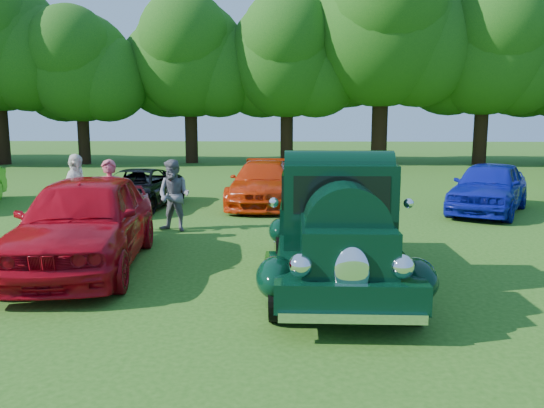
{
  "coord_description": "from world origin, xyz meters",
  "views": [
    {
      "loc": [
        0.78,
        -7.89,
        2.66
      ],
      "look_at": [
        0.39,
        1.93,
        1.1
      ],
      "focal_mm": 35.0,
      "sensor_mm": 36.0,
      "label": 1
    }
  ],
  "objects_px": {
    "red_convertible": "(85,221)",
    "hero_pickup": "(336,231)",
    "spectator_pink": "(111,201)",
    "spectator_grey": "(174,196)",
    "spectator_white": "(77,196)",
    "back_car_blue": "(489,187)",
    "back_car_black": "(136,189)",
    "back_car_orange": "(263,183)"
  },
  "relations": [
    {
      "from": "red_convertible",
      "to": "hero_pickup",
      "type": "bearing_deg",
      "value": -17.6
    },
    {
      "from": "spectator_pink",
      "to": "spectator_grey",
      "type": "bearing_deg",
      "value": 49.55
    },
    {
      "from": "red_convertible",
      "to": "spectator_white",
      "type": "height_order",
      "value": "spectator_white"
    },
    {
      "from": "spectator_pink",
      "to": "back_car_blue",
      "type": "bearing_deg",
      "value": 24.78
    },
    {
      "from": "back_car_black",
      "to": "spectator_grey",
      "type": "relative_size",
      "value": 2.46
    },
    {
      "from": "spectator_pink",
      "to": "spectator_white",
      "type": "xyz_separation_m",
      "value": [
        -0.95,
        0.48,
        0.04
      ]
    },
    {
      "from": "back_car_orange",
      "to": "back_car_blue",
      "type": "distance_m",
      "value": 6.7
    },
    {
      "from": "hero_pickup",
      "to": "spectator_grey",
      "type": "relative_size",
      "value": 2.96
    },
    {
      "from": "hero_pickup",
      "to": "back_car_black",
      "type": "xyz_separation_m",
      "value": [
        -5.48,
        7.3,
        -0.28
      ]
    },
    {
      "from": "hero_pickup",
      "to": "spectator_white",
      "type": "height_order",
      "value": "hero_pickup"
    },
    {
      "from": "spectator_pink",
      "to": "spectator_grey",
      "type": "height_order",
      "value": "spectator_pink"
    },
    {
      "from": "back_car_orange",
      "to": "spectator_pink",
      "type": "bearing_deg",
      "value": -116.79
    },
    {
      "from": "hero_pickup",
      "to": "spectator_pink",
      "type": "height_order",
      "value": "hero_pickup"
    },
    {
      "from": "red_convertible",
      "to": "spectator_white",
      "type": "relative_size",
      "value": 2.62
    },
    {
      "from": "back_car_black",
      "to": "spectator_white",
      "type": "relative_size",
      "value": 2.23
    },
    {
      "from": "back_car_black",
      "to": "spectator_pink",
      "type": "bearing_deg",
      "value": -74.37
    },
    {
      "from": "red_convertible",
      "to": "spectator_pink",
      "type": "distance_m",
      "value": 1.99
    },
    {
      "from": "hero_pickup",
      "to": "spectator_pink",
      "type": "xyz_separation_m",
      "value": [
        -4.68,
        2.77,
        0.05
      ]
    },
    {
      "from": "spectator_white",
      "to": "spectator_grey",
      "type": "bearing_deg",
      "value": -68.48
    },
    {
      "from": "spectator_pink",
      "to": "spectator_white",
      "type": "relative_size",
      "value": 0.96
    },
    {
      "from": "red_convertible",
      "to": "back_car_blue",
      "type": "height_order",
      "value": "red_convertible"
    },
    {
      "from": "spectator_pink",
      "to": "spectator_white",
      "type": "height_order",
      "value": "spectator_white"
    },
    {
      "from": "back_car_orange",
      "to": "hero_pickup",
      "type": "bearing_deg",
      "value": -75.44
    },
    {
      "from": "back_car_blue",
      "to": "spectator_pink",
      "type": "bearing_deg",
      "value": -127.21
    },
    {
      "from": "hero_pickup",
      "to": "red_convertible",
      "type": "distance_m",
      "value": 4.54
    },
    {
      "from": "hero_pickup",
      "to": "spectator_white",
      "type": "xyz_separation_m",
      "value": [
        -5.63,
        3.25,
        0.09
      ]
    },
    {
      "from": "red_convertible",
      "to": "back_car_black",
      "type": "height_order",
      "value": "red_convertible"
    },
    {
      "from": "back_car_black",
      "to": "back_car_blue",
      "type": "relative_size",
      "value": 0.97
    },
    {
      "from": "back_car_blue",
      "to": "spectator_grey",
      "type": "bearing_deg",
      "value": -131.67
    },
    {
      "from": "back_car_blue",
      "to": "spectator_pink",
      "type": "distance_m",
      "value": 10.52
    },
    {
      "from": "back_car_orange",
      "to": "red_convertible",
      "type": "bearing_deg",
      "value": -108.16
    },
    {
      "from": "hero_pickup",
      "to": "back_car_black",
      "type": "bearing_deg",
      "value": 126.89
    },
    {
      "from": "back_car_orange",
      "to": "spectator_grey",
      "type": "xyz_separation_m",
      "value": [
        -1.92,
        -4.05,
        0.18
      ]
    },
    {
      "from": "back_car_blue",
      "to": "red_convertible",
      "type": "bearing_deg",
      "value": -117.49
    },
    {
      "from": "spectator_grey",
      "to": "back_car_black",
      "type": "bearing_deg",
      "value": 137.18
    },
    {
      "from": "spectator_pink",
      "to": "spectator_white",
      "type": "bearing_deg",
      "value": 154.37
    },
    {
      "from": "hero_pickup",
      "to": "spectator_white",
      "type": "bearing_deg",
      "value": 149.99
    },
    {
      "from": "hero_pickup",
      "to": "back_car_black",
      "type": "distance_m",
      "value": 9.13
    },
    {
      "from": "back_car_black",
      "to": "spectator_grey",
      "type": "bearing_deg",
      "value": -54.08
    },
    {
      "from": "back_car_orange",
      "to": "spectator_grey",
      "type": "distance_m",
      "value": 4.48
    },
    {
      "from": "back_car_black",
      "to": "spectator_grey",
      "type": "distance_m",
      "value": 3.8
    },
    {
      "from": "back_car_orange",
      "to": "spectator_pink",
      "type": "distance_m",
      "value": 6.11
    }
  ]
}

